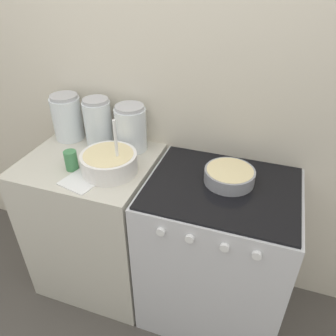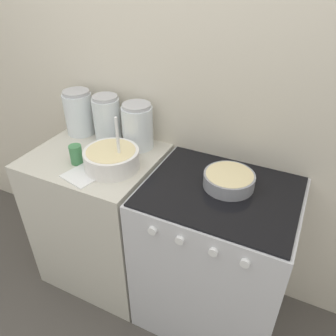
{
  "view_description": "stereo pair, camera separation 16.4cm",
  "coord_description": "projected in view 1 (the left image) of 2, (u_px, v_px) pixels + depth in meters",
  "views": [
    {
      "loc": [
        0.56,
        -0.99,
        1.89
      ],
      "look_at": [
        0.11,
        0.3,
        0.98
      ],
      "focal_mm": 35.0,
      "sensor_mm": 36.0,
      "label": 1
    },
    {
      "loc": [
        0.71,
        -0.93,
        1.89
      ],
      "look_at": [
        0.11,
        0.3,
        0.98
      ],
      "focal_mm": 35.0,
      "sensor_mm": 36.0,
      "label": 2
    }
  ],
  "objects": [
    {
      "name": "recipe_page",
      "position": [
        91.0,
        175.0,
        1.67
      ],
      "size": [
        0.24,
        0.33,
        0.01
      ],
      "color": "white",
      "rests_on": "countertop_cabinet"
    },
    {
      "name": "ground_plane",
      "position": [
        134.0,
        326.0,
        1.97
      ],
      "size": [
        12.0,
        12.0,
        0.0
      ],
      "primitive_type": "plane",
      "color": "#4C4742"
    },
    {
      "name": "baking_pan",
      "position": [
        229.0,
        175.0,
        1.61
      ],
      "size": [
        0.25,
        0.25,
        0.07
      ],
      "color": "gray",
      "rests_on": "stove"
    },
    {
      "name": "storage_jar_left",
      "position": [
        68.0,
        120.0,
        1.95
      ],
      "size": [
        0.17,
        0.17,
        0.27
      ],
      "color": "silver",
      "rests_on": "countertop_cabinet"
    },
    {
      "name": "stove",
      "position": [
        215.0,
        253.0,
        1.85
      ],
      "size": [
        0.76,
        0.63,
        0.93
      ],
      "color": "silver",
      "rests_on": "ground_plane"
    },
    {
      "name": "mixing_bowl",
      "position": [
        109.0,
        161.0,
        1.67
      ],
      "size": [
        0.29,
        0.29,
        0.3
      ],
      "color": "white",
      "rests_on": "countertop_cabinet"
    },
    {
      "name": "storage_jar_right",
      "position": [
        131.0,
        131.0,
        1.84
      ],
      "size": [
        0.18,
        0.18,
        0.26
      ],
      "color": "silver",
      "rests_on": "countertop_cabinet"
    },
    {
      "name": "countertop_cabinet",
      "position": [
        98.0,
        223.0,
        2.05
      ],
      "size": [
        0.71,
        0.61,
        0.93
      ],
      "color": "beige",
      "rests_on": "ground_plane"
    },
    {
      "name": "storage_jar_middle",
      "position": [
        98.0,
        125.0,
        1.89
      ],
      "size": [
        0.16,
        0.16,
        0.28
      ],
      "color": "silver",
      "rests_on": "countertop_cabinet"
    },
    {
      "name": "tin_can",
      "position": [
        71.0,
        160.0,
        1.69
      ],
      "size": [
        0.07,
        0.07,
        0.11
      ],
      "color": "#3F7F4C",
      "rests_on": "countertop_cabinet"
    },
    {
      "name": "wall_back",
      "position": [
        168.0,
        100.0,
        1.81
      ],
      "size": [
        4.55,
        0.05,
        2.4
      ],
      "color": "beige",
      "rests_on": "ground_plane"
    }
  ]
}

